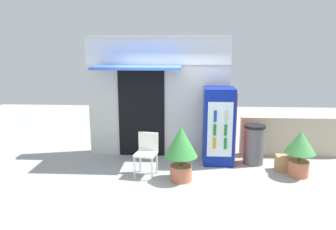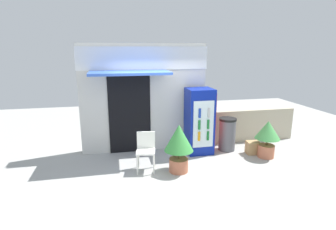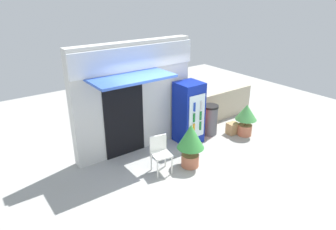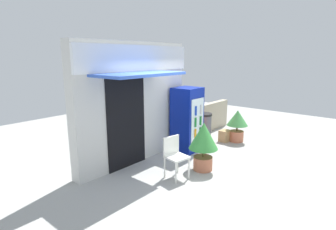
# 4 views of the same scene
# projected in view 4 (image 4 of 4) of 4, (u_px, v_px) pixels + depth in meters

# --- Properties ---
(ground) EXTENTS (16.00, 16.00, 0.00)m
(ground) POSITION_uv_depth(u_px,v_px,m) (201.00, 173.00, 6.04)
(ground) COLOR #A3A39E
(storefront_building) EXTENTS (3.37, 1.28, 2.90)m
(storefront_building) POSITION_uv_depth(u_px,v_px,m) (134.00, 101.00, 6.43)
(storefront_building) COLOR silver
(storefront_building) RESTS_ON ground
(drink_cooler) EXTENTS (0.70, 0.72, 1.75)m
(drink_cooler) POSITION_uv_depth(u_px,v_px,m) (187.00, 119.00, 7.31)
(drink_cooler) COLOR navy
(drink_cooler) RESTS_ON ground
(plastic_chair) EXTENTS (0.49, 0.49, 0.89)m
(plastic_chair) POSITION_uv_depth(u_px,v_px,m) (174.00, 154.00, 5.72)
(plastic_chair) COLOR white
(plastic_chair) RESTS_ON ground
(potted_plant_near_shop) EXTENTS (0.66, 0.66, 1.12)m
(potted_plant_near_shop) POSITION_uv_depth(u_px,v_px,m) (203.00, 141.00, 6.05)
(potted_plant_near_shop) COLOR #BC6B4C
(potted_plant_near_shop) RESTS_ON ground
(potted_plant_curbside) EXTENTS (0.63, 0.63, 0.97)m
(potted_plant_curbside) POSITION_uv_depth(u_px,v_px,m) (237.00, 122.00, 8.12)
(potted_plant_curbside) COLOR #BC6B4C
(potted_plant_curbside) RESTS_ON ground
(trash_bin) EXTENTS (0.47, 0.47, 0.91)m
(trash_bin) POSITION_uv_depth(u_px,v_px,m) (204.00, 128.00, 7.99)
(trash_bin) COLOR #595960
(trash_bin) RESTS_ON ground
(stone_boundary_wall) EXTENTS (2.60, 0.21, 0.97)m
(stone_boundary_wall) POSITION_uv_depth(u_px,v_px,m) (206.00, 118.00, 9.17)
(stone_boundary_wall) COLOR #B7AD93
(stone_boundary_wall) RESTS_ON ground
(cardboard_box) EXTENTS (0.35, 0.29, 0.35)m
(cardboard_box) POSITION_uv_depth(u_px,v_px,m) (225.00, 136.00, 8.21)
(cardboard_box) COLOR tan
(cardboard_box) RESTS_ON ground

